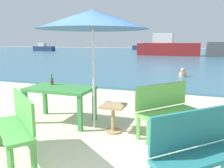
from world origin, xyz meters
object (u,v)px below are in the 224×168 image
Objects in this scene: beer_bottle_amber at (52,81)px; patio_umbrella at (93,20)px; boat_sailboat at (44,48)px; picnic_table_green at (60,92)px; bench_green_left at (165,106)px; bench_green_right at (18,123)px; side_table_wood at (113,114)px; bench_teal_center at (198,147)px; boat_cargo_ship at (167,48)px; boat_tanker at (142,47)px; swimmer_person at (183,73)px.

beer_bottle_amber is 0.12× the size of patio_umbrella.
picnic_table_green is at bearing -53.67° from boat_sailboat.
bench_green_left is at bearing -3.54° from beer_bottle_amber.
boat_sailboat is (-22.36, 31.63, 0.05)m from bench_green_right.
bench_green_left is at bearing 12.68° from side_table_wood.
patio_umbrella is at bearing 143.28° from bench_teal_center.
side_table_wood is 0.08× the size of boat_cargo_ship.
boat_tanker reaches higher than bench_green_left.
bench_teal_center and bench_green_left have the same top height.
bench_teal_center reaches higher than swimmer_person.
boat_cargo_ship is (-2.45, 23.83, 0.47)m from bench_green_left.
patio_umbrella is at bearing 169.31° from side_table_wood.
side_table_wood is (0.43, -0.08, -1.76)m from patio_umbrella.
bench_teal_center is 2.70× the size of swimmer_person.
bench_teal_center is 1.64m from bench_green_left.
bench_green_left is (-0.54, 1.55, 0.00)m from bench_teal_center.
picnic_table_green is 37.34m from boat_sailboat.
boat_tanker is at bearing 38.38° from boat_sailboat.
bench_green_left is 23.96m from boat_cargo_ship.
bench_teal_center is at bearing -51.81° from boat_sailboat.
boat_tanker is (-7.10, 41.98, -0.04)m from picnic_table_green.
boat_cargo_ship reaches higher than patio_umbrella.
bench_teal_center is 2.49m from bench_green_right.
boat_cargo_ship reaches higher than bench_green_right.
patio_umbrella is at bearing -101.06° from swimmer_person.
side_table_wood is at bearing 53.58° from bench_green_right.
bench_green_right is 2.85× the size of swimmer_person.
bench_green_left is at bearing -84.13° from boat_cargo_ship.
patio_umbrella reaches higher than bench_green_right.
swimmer_person is 16.99m from boat_cargo_ship.
boat_tanker reaches higher than beer_bottle_amber.
side_table_wood reaches higher than swimmer_person.
patio_umbrella is 7.54m from swimmer_person.
patio_umbrella is (0.82, -0.09, 1.47)m from picnic_table_green.
boat_cargo_ship is at bearing 96.72° from bench_teal_center.
boat_tanker is at bearing 99.21° from beer_bottle_amber.
picnic_table_green is at bearing -80.40° from boat_tanker.
boat_sailboat is at bearing 164.13° from boat_cargo_ship.
beer_bottle_amber is 0.49× the size of side_table_wood.
picnic_table_green is 1.26× the size of bench_teal_center.
boat_cargo_ship is at bearing -15.87° from boat_sailboat.
boat_cargo_ship reaches higher than boat_sailboat.
bench_green_right is at bearing -80.43° from boat_tanker.
picnic_table_green is at bearing 98.84° from bench_green_right.
boat_tanker reaches higher than swimmer_person.
patio_umbrella is 1.97× the size of bench_green_right.
boat_tanker is (-9.32, 34.90, 0.37)m from swimmer_person.
bench_green_right reaches higher than swimmer_person.
swimmer_person is at bearing -81.58° from boat_cargo_ship.
boat_sailboat reaches higher than bench_green_left.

